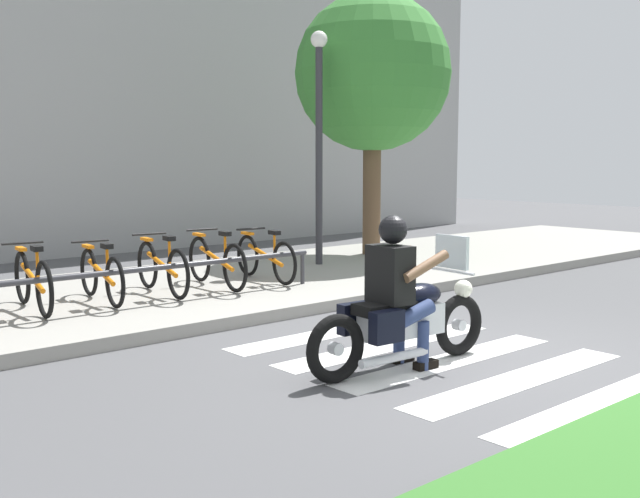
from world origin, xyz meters
TOP-DOWN VIEW (x-y plane):
  - ground_plane at (0.00, 0.00)m, footprint 48.00×48.00m
  - sidewalk at (0.00, 4.66)m, footprint 24.00×4.40m
  - crosswalk_stripe_0 at (-0.25, -1.60)m, footprint 2.80×0.40m
  - crosswalk_stripe_1 at (-0.25, -0.80)m, footprint 2.80×0.40m
  - crosswalk_stripe_2 at (-0.25, 0.00)m, footprint 2.80×0.40m
  - crosswalk_stripe_3 at (-0.25, 0.80)m, footprint 2.80×0.40m
  - crosswalk_stripe_4 at (-0.25, 1.60)m, footprint 2.80×0.40m
  - motorcycle at (-0.76, 0.13)m, footprint 2.15×0.67m
  - rider at (-0.84, 0.14)m, footprint 0.65×0.57m
  - bicycle_1 at (-2.65, 4.24)m, footprint 0.48×1.68m
  - bicycle_2 at (-1.80, 4.24)m, footprint 0.48×1.61m
  - bicycle_3 at (-0.96, 4.24)m, footprint 0.48×1.68m
  - bicycle_4 at (-0.11, 4.24)m, footprint 0.48×1.74m
  - bicycle_5 at (0.73, 4.24)m, footprint 0.48×1.68m
  - bike_rack at (-1.38, 3.68)m, footprint 4.82×0.07m
  - street_lamp at (2.48, 5.06)m, footprint 0.28×0.28m
  - tree_near_rack at (4.13, 5.46)m, footprint 2.88×2.88m
  - building_backdrop at (0.00, 10.36)m, footprint 24.00×1.20m

SIDE VIEW (x-z plane):
  - ground_plane at x=0.00m, z-range 0.00..0.00m
  - crosswalk_stripe_0 at x=-0.25m, z-range 0.00..0.01m
  - crosswalk_stripe_1 at x=-0.25m, z-range 0.00..0.01m
  - crosswalk_stripe_2 at x=-0.25m, z-range 0.00..0.01m
  - crosswalk_stripe_3 at x=-0.25m, z-range 0.00..0.01m
  - crosswalk_stripe_4 at x=-0.25m, z-range 0.00..0.01m
  - sidewalk at x=0.00m, z-range 0.00..0.15m
  - motorcycle at x=-0.76m, z-range -0.15..1.05m
  - bicycle_2 at x=-1.80m, z-range 0.12..0.87m
  - bicycle_5 at x=0.73m, z-range 0.12..0.88m
  - bicycle_1 at x=-2.65m, z-range 0.11..0.90m
  - bicycle_3 at x=-0.96m, z-range 0.11..0.90m
  - bicycle_4 at x=-0.11m, z-range 0.11..0.91m
  - bike_rack at x=-1.38m, z-range 0.33..0.82m
  - rider at x=-0.84m, z-range 0.10..1.53m
  - street_lamp at x=2.48m, z-range 0.45..4.47m
  - tree_near_rack at x=4.13m, z-range 1.01..5.95m
  - building_backdrop at x=0.00m, z-range 0.00..9.73m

